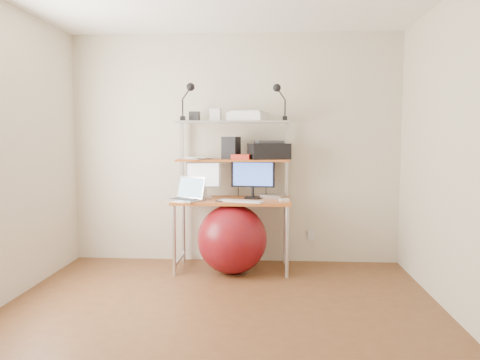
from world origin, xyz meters
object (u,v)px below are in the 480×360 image
object	(u,v)px
monitor_silver	(203,177)
printer	(269,151)
monitor_black	(253,176)
laptop	(188,195)
exercise_ball	(232,239)

from	to	relation	value
monitor_silver	printer	bearing A→B (deg)	-13.11
monitor_black	laptop	bearing A→B (deg)	-157.26
monitor_silver	exercise_ball	distance (m)	0.72
monitor_silver	exercise_ball	world-z (taller)	monitor_silver
monitor_black	exercise_ball	size ratio (longest dim) A/B	0.66
laptop	printer	size ratio (longest dim) A/B	0.95
monitor_silver	printer	size ratio (longest dim) A/B	0.88
monitor_silver	monitor_black	bearing A→B (deg)	-16.90
exercise_ball	monitor_silver	bearing A→B (deg)	143.83
laptop	monitor_black	bearing A→B (deg)	49.08
laptop	exercise_ball	size ratio (longest dim) A/B	0.62
monitor_silver	laptop	bearing A→B (deg)	-140.43
monitor_black	laptop	xyz separation A→B (m)	(-0.65, -0.20, -0.18)
monitor_black	exercise_ball	xyz separation A→B (m)	(-0.20, -0.23, -0.62)
laptop	exercise_ball	distance (m)	0.63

